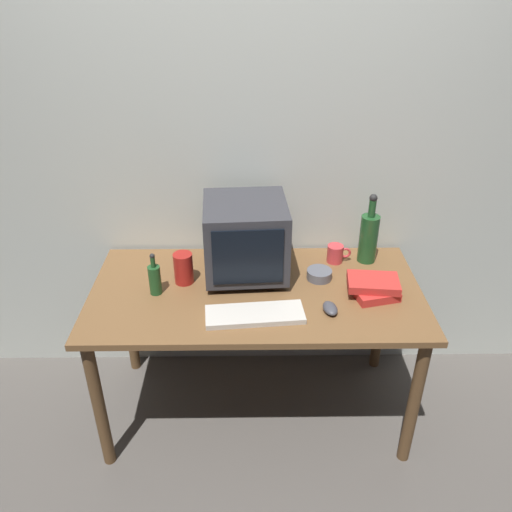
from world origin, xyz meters
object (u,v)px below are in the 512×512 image
computer_mouse (330,308)px  bottle_tall (369,236)px  keyboard (255,315)px  bottle_short (155,279)px  crt_monitor (246,238)px  mug (336,254)px  book_stack (374,287)px  cd_spindle (319,274)px  metal_canister (183,268)px

computer_mouse → bottle_tall: 0.51m
keyboard → bottle_short: bottle_short is taller
crt_monitor → mug: 0.49m
crt_monitor → bottle_tall: size_ratio=1.13×
crt_monitor → mug: crt_monitor is taller
book_stack → cd_spindle: size_ratio=2.03×
book_stack → mug: size_ratio=2.03×
keyboard → bottle_tall: (0.57, 0.47, 0.12)m
book_stack → cd_spindle: (-0.23, 0.14, -0.02)m
mug → book_stack: bearing=-66.3°
mug → bottle_short: bearing=-162.6°
crt_monitor → bottle_short: 0.46m
bottle_tall → computer_mouse: bearing=-119.1°
cd_spindle → computer_mouse: bearing=-86.7°
computer_mouse → mug: bearing=69.6°
bottle_short → crt_monitor: bearing=22.0°
bottle_tall → cd_spindle: bearing=-147.0°
keyboard → bottle_tall: 0.75m
keyboard → bottle_tall: bottle_tall is taller
keyboard → computer_mouse: size_ratio=4.20×
crt_monitor → metal_canister: size_ratio=2.72×
computer_mouse → cd_spindle: 0.27m
keyboard → cd_spindle: bearing=38.9°
bottle_short → cd_spindle: size_ratio=1.72×
bottle_tall → mug: bottle_tall is taller
bottle_tall → metal_canister: 0.92m
bottle_short → keyboard: bearing=-22.7°
crt_monitor → cd_spindle: size_ratio=3.40×
cd_spindle → crt_monitor: bearing=171.4°
bottle_short → metal_canister: size_ratio=1.38×
keyboard → book_stack: 0.56m
bottle_tall → book_stack: (-0.03, -0.30, -0.10)m
crt_monitor → book_stack: crt_monitor is taller
bottle_tall → cd_spindle: 0.33m
keyboard → bottle_short: 0.49m
crt_monitor → bottle_short: (-0.41, -0.17, -0.12)m
bottle_short → book_stack: bottle_short is taller
crt_monitor → metal_canister: crt_monitor is taller
book_stack → keyboard: bearing=-163.2°
crt_monitor → keyboard: crt_monitor is taller
computer_mouse → cd_spindle: bearing=84.1°
keyboard → bottle_short: bearing=152.3°
keyboard → book_stack: bearing=11.7°
bottle_short → mug: bearing=17.4°
keyboard → mug: bearing=43.0°
mug → bottle_tall: bearing=3.7°
book_stack → cd_spindle: book_stack is taller
book_stack → mug: bearing=113.7°
computer_mouse → bottle_tall: (0.24, 0.44, 0.12)m
crt_monitor → metal_canister: (-0.29, -0.07, -0.12)m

